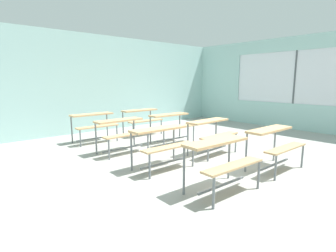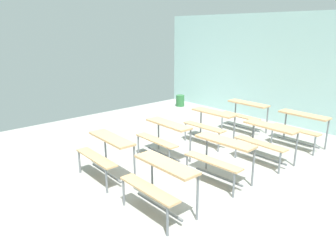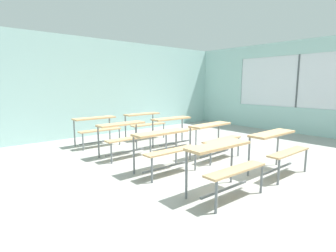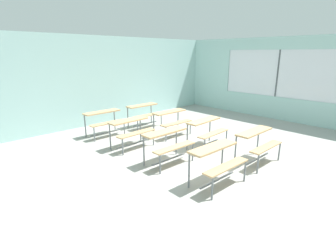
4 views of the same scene
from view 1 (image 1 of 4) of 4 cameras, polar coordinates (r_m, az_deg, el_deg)
ground at (r=5.29m, az=7.62°, el=-8.10°), size 10.00×9.00×0.05m
wall_back at (r=8.68m, az=-15.31°, el=8.88°), size 10.00×0.12×3.00m
wall_right at (r=9.35m, az=29.39°, el=7.69°), size 0.12×9.00×3.00m
desk_bench_r0c0 at (r=3.85m, az=11.59°, el=-5.95°), size 1.12×0.63×0.74m
desk_bench_r0c1 at (r=5.07m, az=22.21°, el=-2.65°), size 1.11×0.60×0.74m
desk_bench_r1c0 at (r=4.77m, az=-1.31°, el=-2.68°), size 1.11×0.61×0.74m
desk_bench_r1c1 at (r=5.78m, az=9.50°, el=-0.58°), size 1.12×0.64×0.74m
desk_bench_r2c0 at (r=5.90m, az=-10.07°, el=-0.40°), size 1.11×0.61×0.74m
desk_bench_r2c1 at (r=6.76m, az=0.82°, el=1.06°), size 1.12×0.63×0.74m
desk_bench_r3c0 at (r=7.10m, az=-15.85°, el=1.11°), size 1.11×0.61×0.74m
desk_bench_r3c1 at (r=7.82m, az=-5.73°, el=2.21°), size 1.11×0.61×0.74m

